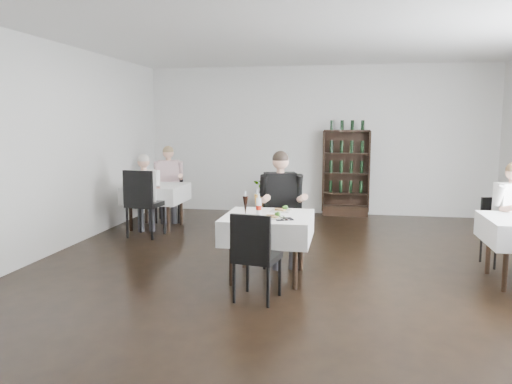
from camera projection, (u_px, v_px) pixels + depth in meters
room_shell at (294, 154)px, 5.79m from camera, size 9.00×9.00×9.00m
wine_shelf at (346, 174)px, 9.98m from camera, size 0.90×0.28×1.75m
main_table at (268, 227)px, 5.96m from camera, size 1.03×1.03×0.77m
left_table at (156, 193)px, 8.82m from camera, size 0.98×0.98×0.77m
potted_tree at (275, 193)px, 10.09m from camera, size 0.94×0.85×0.91m
main_chair_far at (283, 218)px, 6.58m from camera, size 0.53×0.53×1.08m
main_chair_near at (255, 251)px, 5.15m from camera, size 0.50×0.51×0.95m
left_chair_far at (170, 189)px, 9.51m from camera, size 0.57×0.57×1.06m
left_chair_near at (143, 199)px, 8.07m from camera, size 0.55×0.56×1.11m
right_chair_far at (499, 227)px, 6.56m from camera, size 0.49×0.49×0.88m
diner_main at (281, 199)px, 6.55m from camera, size 0.63×0.68×1.50m
diner_left_far at (169, 178)px, 9.42m from camera, size 0.61×0.65×1.43m
diner_left_near at (145, 188)px, 8.24m from camera, size 0.58×0.62×1.36m
plate_far at (281, 210)px, 6.18m from camera, size 0.25×0.25×0.07m
plate_near at (274, 217)px, 5.75m from camera, size 0.25×0.25×0.07m
pilsner_dark at (245, 205)px, 5.92m from camera, size 0.07×0.07×0.28m
pilsner_lager at (257, 204)px, 6.01m from camera, size 0.07×0.07×0.30m
coke_bottle at (259, 206)px, 5.93m from camera, size 0.07×0.07×0.26m
napkin_cutlery at (284, 219)px, 5.66m from camera, size 0.24×0.22×0.02m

